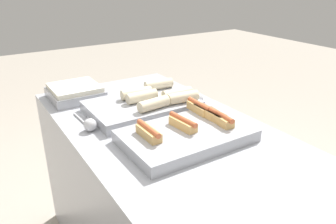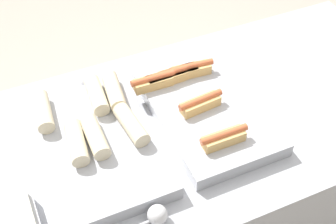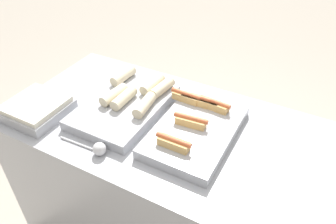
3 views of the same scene
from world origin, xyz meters
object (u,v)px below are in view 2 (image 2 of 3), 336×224
object	(u,v)px
tray_hotdogs	(203,107)
serving_spoon_far	(86,82)
tray_wraps	(96,140)
serving_spoon_near	(154,217)

from	to	relation	value
tray_hotdogs	serving_spoon_far	xyz separation A→B (m)	(-0.31, 0.28, -0.01)
tray_wraps	serving_spoon_near	xyz separation A→B (m)	(0.06, -0.31, -0.01)
serving_spoon_far	serving_spoon_near	bearing A→B (deg)	-89.17
serving_spoon_near	serving_spoon_far	xyz separation A→B (m)	(-0.01, 0.59, 0.00)
tray_wraps	serving_spoon_near	size ratio (longest dim) A/B	2.15
serving_spoon_far	tray_hotdogs	bearing A→B (deg)	-42.00
tray_hotdogs	serving_spoon_far	distance (m)	0.42
serving_spoon_near	serving_spoon_far	world-z (taller)	same
serving_spoon_far	tray_wraps	bearing A→B (deg)	-100.96
tray_hotdogs	serving_spoon_near	size ratio (longest dim) A/B	2.12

